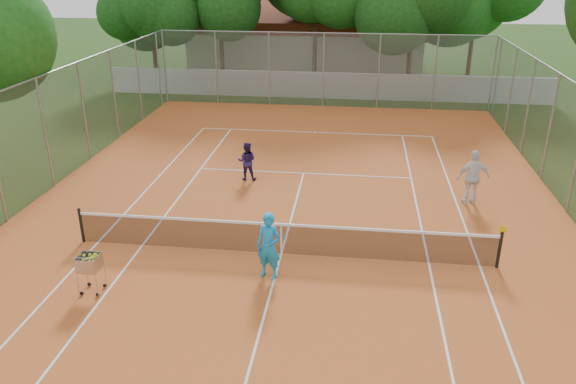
# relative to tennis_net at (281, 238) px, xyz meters

# --- Properties ---
(ground) EXTENTS (120.00, 120.00, 0.00)m
(ground) POSITION_rel_tennis_net_xyz_m (0.00, 0.00, -0.51)
(ground) COLOR #1B370F
(ground) RESTS_ON ground
(court_pad) EXTENTS (18.00, 34.00, 0.02)m
(court_pad) POSITION_rel_tennis_net_xyz_m (0.00, 0.00, -0.50)
(court_pad) COLOR #C05B25
(court_pad) RESTS_ON ground
(court_lines) EXTENTS (10.98, 23.78, 0.01)m
(court_lines) POSITION_rel_tennis_net_xyz_m (0.00, 0.00, -0.49)
(court_lines) COLOR white
(court_lines) RESTS_ON court_pad
(tennis_net) EXTENTS (11.88, 0.10, 0.98)m
(tennis_net) POSITION_rel_tennis_net_xyz_m (0.00, 0.00, 0.00)
(tennis_net) COLOR black
(tennis_net) RESTS_ON court_pad
(perimeter_fence) EXTENTS (18.00, 34.00, 4.00)m
(perimeter_fence) POSITION_rel_tennis_net_xyz_m (0.00, 0.00, 1.49)
(perimeter_fence) COLOR slate
(perimeter_fence) RESTS_ON ground
(boundary_wall) EXTENTS (26.00, 0.30, 1.50)m
(boundary_wall) POSITION_rel_tennis_net_xyz_m (0.00, 19.00, 0.24)
(boundary_wall) COLOR silver
(boundary_wall) RESTS_ON ground
(clubhouse) EXTENTS (16.40, 9.00, 4.40)m
(clubhouse) POSITION_rel_tennis_net_xyz_m (-2.00, 29.00, 1.69)
(clubhouse) COLOR beige
(clubhouse) RESTS_ON ground
(tropical_trees) EXTENTS (29.00, 19.00, 10.00)m
(tropical_trees) POSITION_rel_tennis_net_xyz_m (0.00, 22.00, 4.49)
(tropical_trees) COLOR #0D360E
(tropical_trees) RESTS_ON ground
(player_near) EXTENTS (0.76, 0.61, 1.83)m
(player_near) POSITION_rel_tennis_net_xyz_m (-0.15, -1.26, 0.43)
(player_near) COLOR #188ED0
(player_near) RESTS_ON court_pad
(player_far_left) EXTENTS (0.73, 0.58, 1.46)m
(player_far_left) POSITION_rel_tennis_net_xyz_m (-2.06, 5.52, 0.24)
(player_far_left) COLOR #281B51
(player_far_left) RESTS_ON court_pad
(player_far_right) EXTENTS (1.19, 0.69, 1.91)m
(player_far_right) POSITION_rel_tennis_net_xyz_m (5.93, 4.29, 0.46)
(player_far_right) COLOR white
(player_far_right) RESTS_ON court_pad
(ball_hopper) EXTENTS (0.56, 0.56, 1.12)m
(ball_hopper) POSITION_rel_tennis_net_xyz_m (-4.46, -2.51, 0.07)
(ball_hopper) COLOR #ADADB4
(ball_hopper) RESTS_ON court_pad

